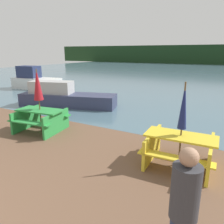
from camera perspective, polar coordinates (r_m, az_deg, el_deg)
water at (r=31.66m, az=22.05°, el=9.66°), size 60.00×50.00×0.00m
far_treeline at (r=51.45m, az=25.42°, el=13.39°), size 80.00×1.60×4.00m
picnic_table_yellow at (r=5.44m, az=17.30°, el=-8.81°), size 1.67×1.45×0.76m
picnic_table_green at (r=7.80m, az=-18.14°, el=-1.50°), size 1.72×1.58×0.75m
umbrella_crimson at (r=7.56m, az=-18.85°, el=6.68°), size 0.31×0.31×2.10m
umbrella_navy at (r=5.13m, az=18.17°, el=1.29°), size 0.20×0.20×2.00m
boat at (r=11.11m, az=-12.35°, el=3.85°), size 4.89×2.56×1.22m
boat_second at (r=16.97m, az=-19.51°, el=7.76°), size 3.67×1.75×1.62m
person at (r=2.91m, az=18.09°, el=-23.76°), size 0.33×0.33×1.65m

